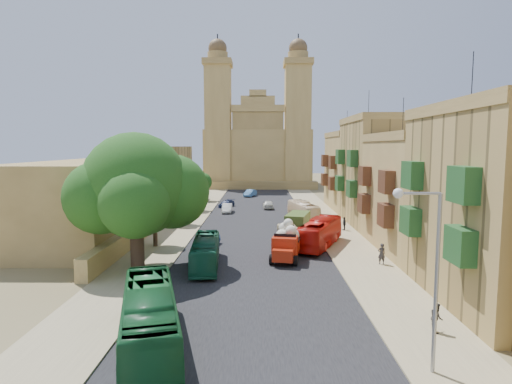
{
  "coord_description": "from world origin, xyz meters",
  "views": [
    {
      "loc": [
        0.52,
        -30.11,
        9.99
      ],
      "look_at": [
        0.0,
        26.0,
        4.0
      ],
      "focal_mm": 30.0,
      "sensor_mm": 36.0,
      "label": 1
    }
  ],
  "objects_px": {
    "street_tree_a": "(155,211)",
    "olive_pickup": "(298,222)",
    "street_tree_b": "(178,198)",
    "car_white_a": "(227,208)",
    "bus_red_east": "(320,233)",
    "street_tree_d": "(203,182)",
    "ficus_tree": "(137,189)",
    "car_dkblue": "(227,204)",
    "pedestrian_b": "(437,317)",
    "pedestrian_a": "(382,254)",
    "church": "(258,148)",
    "bus_green_south": "(150,318)",
    "bus_cream_east": "(303,210)",
    "car_blue_a": "(207,240)",
    "car_cream": "(288,228)",
    "street_tree_c": "(192,188)",
    "car_white_b": "(268,204)",
    "bus_green_north": "(206,252)",
    "pedestrian_c": "(344,224)",
    "car_blue_b": "(250,193)",
    "red_truck": "(287,242)",
    "streetlamp": "(427,258)"
  },
  "relations": [
    {
      "from": "ficus_tree",
      "to": "car_dkblue",
      "type": "bearing_deg",
      "value": 83.03
    },
    {
      "from": "street_tree_d",
      "to": "bus_cream_east",
      "type": "distance_m",
      "value": 25.76
    },
    {
      "from": "church",
      "to": "red_truck",
      "type": "height_order",
      "value": "church"
    },
    {
      "from": "bus_cream_east",
      "to": "car_white_a",
      "type": "bearing_deg",
      "value": -40.15
    },
    {
      "from": "street_tree_d",
      "to": "streetlamp",
      "type": "xyz_separation_m",
      "value": [
        17.72,
        -60.0,
        1.71
      ]
    },
    {
      "from": "red_truck",
      "to": "car_cream",
      "type": "bearing_deg",
      "value": 85.55
    },
    {
      "from": "car_white_a",
      "to": "pedestrian_c",
      "type": "relative_size",
      "value": 2.52
    },
    {
      "from": "bus_green_north",
      "to": "car_blue_a",
      "type": "bearing_deg",
      "value": 91.74
    },
    {
      "from": "car_cream",
      "to": "bus_red_east",
      "type": "bearing_deg",
      "value": 109.84
    },
    {
      "from": "bus_red_east",
      "to": "pedestrian_b",
      "type": "xyz_separation_m",
      "value": [
        3.56,
        -19.76,
        -0.57
      ]
    },
    {
      "from": "church",
      "to": "street_tree_a",
      "type": "height_order",
      "value": "church"
    },
    {
      "from": "bus_red_east",
      "to": "pedestrian_c",
      "type": "relative_size",
      "value": 6.12
    },
    {
      "from": "church",
      "to": "street_tree_d",
      "type": "distance_m",
      "value": 32.76
    },
    {
      "from": "car_dkblue",
      "to": "car_blue_a",
      "type": "bearing_deg",
      "value": -68.73
    },
    {
      "from": "pedestrian_a",
      "to": "bus_cream_east",
      "type": "bearing_deg",
      "value": -88.2
    },
    {
      "from": "bus_green_south",
      "to": "car_blue_b",
      "type": "bearing_deg",
      "value": 71.84
    },
    {
      "from": "pedestrian_a",
      "to": "car_cream",
      "type": "bearing_deg",
      "value": -69.91
    },
    {
      "from": "car_cream",
      "to": "car_dkblue",
      "type": "relative_size",
      "value": 1.26
    },
    {
      "from": "car_dkblue",
      "to": "car_blue_b",
      "type": "xyz_separation_m",
      "value": [
        3.56,
        14.93,
        0.13
      ]
    },
    {
      "from": "street_tree_d",
      "to": "car_white_a",
      "type": "relative_size",
      "value": 1.28
    },
    {
      "from": "church",
      "to": "streetlamp",
      "type": "distance_m",
      "value": 91.04
    },
    {
      "from": "red_truck",
      "to": "car_white_a",
      "type": "relative_size",
      "value": 1.53
    },
    {
      "from": "street_tree_c",
      "to": "car_blue_a",
      "type": "relative_size",
      "value": 1.3
    },
    {
      "from": "ficus_tree",
      "to": "red_truck",
      "type": "relative_size",
      "value": 1.79
    },
    {
      "from": "car_cream",
      "to": "car_blue_b",
      "type": "xyz_separation_m",
      "value": [
        -5.22,
        36.68,
        0.02
      ]
    },
    {
      "from": "car_white_a",
      "to": "pedestrian_a",
      "type": "height_order",
      "value": "pedestrian_a"
    },
    {
      "from": "ficus_tree",
      "to": "car_white_a",
      "type": "height_order",
      "value": "ficus_tree"
    },
    {
      "from": "car_blue_a",
      "to": "car_white_b",
      "type": "distance_m",
      "value": 27.24
    },
    {
      "from": "car_white_a",
      "to": "car_blue_b",
      "type": "height_order",
      "value": "car_blue_b"
    },
    {
      "from": "car_white_a",
      "to": "pedestrian_b",
      "type": "bearing_deg",
      "value": -71.6
    },
    {
      "from": "streetlamp",
      "to": "red_truck",
      "type": "bearing_deg",
      "value": 103.99
    },
    {
      "from": "car_dkblue",
      "to": "pedestrian_b",
      "type": "bearing_deg",
      "value": -51.78
    },
    {
      "from": "bus_cream_east",
      "to": "car_white_a",
      "type": "distance_m",
      "value": 12.36
    },
    {
      "from": "streetlamp",
      "to": "car_blue_b",
      "type": "relative_size",
      "value": 1.95
    },
    {
      "from": "car_white_a",
      "to": "bus_red_east",
      "type": "bearing_deg",
      "value": -64.36
    },
    {
      "from": "bus_green_south",
      "to": "pedestrian_c",
      "type": "distance_m",
      "value": 33.93
    },
    {
      "from": "street_tree_c",
      "to": "pedestrian_a",
      "type": "height_order",
      "value": "street_tree_c"
    },
    {
      "from": "red_truck",
      "to": "car_blue_b",
      "type": "distance_m",
      "value": 47.87
    },
    {
      "from": "bus_green_south",
      "to": "bus_cream_east",
      "type": "height_order",
      "value": "bus_green_south"
    },
    {
      "from": "street_tree_a",
      "to": "olive_pickup",
      "type": "distance_m",
      "value": 17.21
    },
    {
      "from": "car_white_a",
      "to": "car_cream",
      "type": "height_order",
      "value": "car_cream"
    },
    {
      "from": "bus_red_east",
      "to": "car_blue_a",
      "type": "xyz_separation_m",
      "value": [
        -11.24,
        -0.18,
        -0.68
      ]
    },
    {
      "from": "street_tree_a",
      "to": "bus_green_south",
      "type": "relative_size",
      "value": 0.5
    },
    {
      "from": "street_tree_b",
      "to": "pedestrian_c",
      "type": "height_order",
      "value": "street_tree_b"
    },
    {
      "from": "bus_cream_east",
      "to": "street_tree_b",
      "type": "bearing_deg",
      "value": 2.04
    },
    {
      "from": "street_tree_b",
      "to": "car_white_a",
      "type": "distance_m",
      "value": 11.8
    },
    {
      "from": "bus_green_south",
      "to": "car_blue_a",
      "type": "xyz_separation_m",
      "value": [
        0.22,
        21.51,
        -0.8
      ]
    },
    {
      "from": "street_tree_c",
      "to": "bus_red_east",
      "type": "height_order",
      "value": "street_tree_c"
    },
    {
      "from": "bus_green_north",
      "to": "car_blue_b",
      "type": "bearing_deg",
      "value": 82.9
    },
    {
      "from": "bus_green_south",
      "to": "ficus_tree",
      "type": "bearing_deg",
      "value": 92.85
    }
  ]
}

